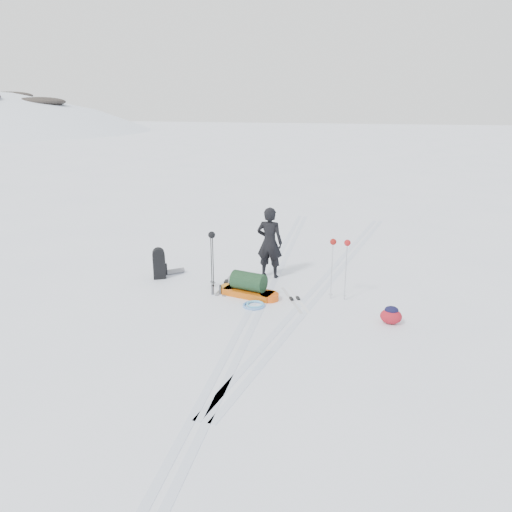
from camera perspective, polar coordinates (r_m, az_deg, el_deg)
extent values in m
plane|color=white|center=(11.95, 0.62, -4.79)|extent=(200.00, 200.00, 0.00)
ellipsoid|color=black|center=(98.26, -26.25, 16.12)|extent=(7.80, 6.00, 1.32)
ellipsoid|color=black|center=(85.87, -23.54, 15.86)|extent=(8.32, 6.40, 1.41)
cube|color=silver|center=(11.98, 0.06, -4.71)|extent=(1.40, 17.97, 0.01)
cube|color=silver|center=(11.92, 1.18, -4.83)|extent=(1.40, 17.97, 0.01)
cube|color=silver|center=(13.57, 8.02, -2.21)|extent=(2.09, 13.88, 0.01)
cube|color=silver|center=(13.54, 9.03, -2.29)|extent=(2.09, 13.88, 0.01)
imported|color=black|center=(13.07, 1.56, 1.53)|extent=(0.71, 0.49, 1.89)
cube|color=#C1520B|center=(12.04, -0.84, -4.23)|extent=(1.30, 0.76, 0.15)
cylinder|color=#E3510D|center=(11.80, 1.54, -4.70)|extent=(0.53, 0.53, 0.15)
cylinder|color=#CA6E0B|center=(12.30, -3.13, -3.78)|extent=(0.53, 0.53, 0.15)
cylinder|color=black|center=(11.93, -0.85, -2.90)|extent=(0.89, 0.61, 0.45)
cube|color=black|center=(13.38, -11.01, -1.18)|extent=(0.40, 0.36, 0.65)
cylinder|color=black|center=(13.28, -11.09, 0.23)|extent=(0.38, 0.34, 0.32)
cube|color=black|center=(13.43, -10.27, -1.49)|extent=(0.14, 0.18, 0.28)
cylinder|color=slate|center=(13.74, -9.24, -1.72)|extent=(0.47, 0.45, 0.14)
cylinder|color=black|center=(12.55, -5.13, -0.55)|extent=(0.03, 0.03, 1.32)
cylinder|color=black|center=(12.48, -4.93, -0.65)|extent=(0.03, 0.03, 1.32)
torus|color=black|center=(12.73, -5.06, -2.94)|extent=(0.12, 0.12, 0.01)
torus|color=black|center=(12.66, -4.86, -3.06)|extent=(0.12, 0.12, 0.01)
sphere|color=black|center=(12.32, -5.09, 2.42)|extent=(0.18, 0.18, 0.18)
cylinder|color=silver|center=(11.78, 8.66, -1.73)|extent=(0.03, 0.03, 1.38)
cylinder|color=#B0B1B7|center=(11.75, 10.22, -1.86)|extent=(0.03, 0.03, 1.38)
torus|color=#9FA1A6|center=(11.98, 8.53, -4.38)|extent=(0.11, 0.11, 0.01)
torus|color=silver|center=(11.95, 10.07, -4.51)|extent=(0.11, 0.11, 0.01)
sphere|color=maroon|center=(11.57, 8.82, 1.61)|extent=(0.15, 0.15, 0.15)
sphere|color=maroon|center=(11.54, 10.41, 1.49)|extent=(0.15, 0.15, 0.15)
cube|color=gray|center=(12.88, -2.64, -3.11)|extent=(0.22, 1.84, 0.02)
cube|color=#999CA1|center=(12.92, -3.44, -3.05)|extent=(0.22, 1.84, 0.02)
cube|color=black|center=(12.86, -2.65, -2.97)|extent=(0.08, 0.19, 0.05)
cube|color=black|center=(12.91, -3.44, -2.91)|extent=(0.08, 0.19, 0.05)
cube|color=silver|center=(11.83, 4.06, -5.02)|extent=(0.82, 1.49, 0.01)
cube|color=white|center=(11.88, 4.82, -4.95)|extent=(0.82, 1.49, 0.01)
cube|color=black|center=(11.82, 4.06, -4.89)|extent=(0.13, 0.17, 0.05)
cube|color=black|center=(11.87, 4.82, -4.82)|extent=(0.13, 0.17, 0.05)
torus|color=#578ED4|center=(11.45, -0.25, -5.66)|extent=(0.58, 0.58, 0.05)
torus|color=#5FC0E9|center=(11.48, -0.11, -5.52)|extent=(0.45, 0.45, 0.05)
ellipsoid|color=maroon|center=(10.93, 15.17, -6.67)|extent=(0.57, 0.54, 0.33)
ellipsoid|color=black|center=(10.88, 15.23, -5.97)|extent=(0.37, 0.36, 0.16)
cylinder|color=#52545A|center=(12.15, -4.98, -3.90)|extent=(0.08, 0.08, 0.22)
cylinder|color=#4E5055|center=(12.16, -4.09, -3.91)|extent=(0.08, 0.08, 0.21)
cylinder|color=black|center=(12.11, -4.99, -3.35)|extent=(0.07, 0.07, 0.03)
cylinder|color=black|center=(12.12, -4.10, -3.40)|extent=(0.07, 0.07, 0.03)
ellipsoid|color=black|center=(12.45, -2.43, -3.35)|extent=(0.41, 0.35, 0.22)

